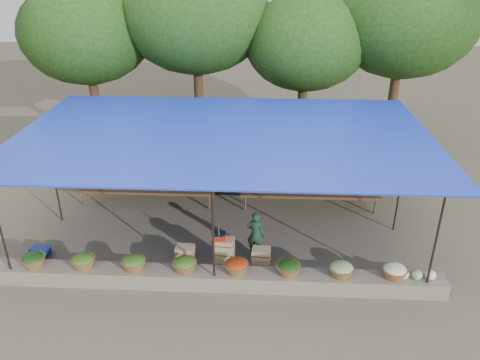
# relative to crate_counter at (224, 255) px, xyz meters

# --- Properties ---
(ground) EXTENTS (60.00, 60.00, 0.00)m
(ground) POSITION_rel_crate_counter_xyz_m (-0.14, 1.93, -0.31)
(ground) COLOR #645B49
(ground) RESTS_ON ground
(stone_curb) EXTENTS (10.60, 0.55, 0.40)m
(stone_curb) POSITION_rel_crate_counter_xyz_m (-0.14, -0.82, -0.11)
(stone_curb) COLOR #696354
(stone_curb) RESTS_ON ground
(stall_canopy) EXTENTS (10.80, 6.60, 2.82)m
(stall_canopy) POSITION_rel_crate_counter_xyz_m (-0.14, 1.99, 2.37)
(stall_canopy) COLOR black
(stall_canopy) RESTS_ON ground
(produce_baskets) EXTENTS (8.98, 0.58, 0.34)m
(produce_baskets) POSITION_rel_crate_counter_xyz_m (-0.24, -0.82, 0.25)
(produce_baskets) COLOR brown
(produce_baskets) RESTS_ON stone_curb
(netting_backdrop) EXTENTS (10.60, 0.06, 2.50)m
(netting_backdrop) POSITION_rel_crate_counter_xyz_m (-0.14, 5.08, 0.94)
(netting_backdrop) COLOR #1B4B1A
(netting_backdrop) RESTS_ON ground
(tree_row) EXTENTS (16.51, 5.50, 7.12)m
(tree_row) POSITION_rel_crate_counter_xyz_m (0.37, 8.02, 4.39)
(tree_row) COLOR #3D2A16
(tree_row) RESTS_ON ground
(fruit_table_left) EXTENTS (4.21, 0.95, 0.93)m
(fruit_table_left) POSITION_rel_crate_counter_xyz_m (-2.63, 3.28, 0.30)
(fruit_table_left) COLOR #4F331F
(fruit_table_left) RESTS_ON ground
(fruit_table_right) EXTENTS (4.21, 0.95, 0.93)m
(fruit_table_right) POSITION_rel_crate_counter_xyz_m (2.37, 3.28, 0.30)
(fruit_table_right) COLOR #4F331F
(fruit_table_right) RESTS_ON ground
(crate_counter) EXTENTS (2.37, 0.37, 0.77)m
(crate_counter) POSITION_rel_crate_counter_xyz_m (0.00, 0.00, 0.00)
(crate_counter) COLOR tan
(crate_counter) RESTS_ON ground
(weighing_scale) EXTENTS (0.36, 0.36, 0.38)m
(weighing_scale) POSITION_rel_crate_counter_xyz_m (-0.11, 0.00, 0.55)
(weighing_scale) COLOR red
(weighing_scale) RESTS_ON crate_counter
(vendor_seated) EXTENTS (0.51, 0.40, 1.24)m
(vendor_seated) POSITION_rel_crate_counter_xyz_m (0.78, 0.50, 0.31)
(vendor_seated) COLOR #1B3C26
(vendor_seated) RESTS_ON ground
(customer_left) EXTENTS (1.02, 0.91, 1.72)m
(customer_left) POSITION_rel_crate_counter_xyz_m (-4.12, 4.02, 0.55)
(customer_left) COLOR slate
(customer_left) RESTS_ON ground
(customer_mid) EXTENTS (1.30, 0.93, 1.83)m
(customer_mid) POSITION_rel_crate_counter_xyz_m (1.12, 4.30, 0.60)
(customer_mid) COLOR slate
(customer_mid) RESTS_ON ground
(customer_right) EXTENTS (1.09, 0.65, 1.74)m
(customer_right) POSITION_rel_crate_counter_xyz_m (4.07, 4.33, 0.56)
(customer_right) COLOR slate
(customer_right) RESTS_ON ground
(blue_crate_back) EXTENTS (0.47, 0.36, 0.26)m
(blue_crate_back) POSITION_rel_crate_counter_xyz_m (-4.77, 0.13, -0.18)
(blue_crate_back) COLOR navy
(blue_crate_back) RESTS_ON ground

